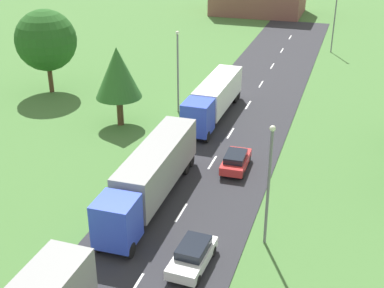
# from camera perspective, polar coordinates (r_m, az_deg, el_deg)

# --- Properties ---
(road) EXTENTS (10.00, 140.00, 0.06)m
(road) POSITION_cam_1_polar(r_m,az_deg,el_deg) (31.31, -5.45, -14.08)
(road) COLOR #2B2B30
(road) RESTS_ON ground
(truck_second) EXTENTS (2.65, 13.84, 3.76)m
(truck_second) POSITION_cam_1_polar(r_m,az_deg,el_deg) (36.90, -4.42, -3.26)
(truck_second) COLOR blue
(truck_second) RESTS_ON road
(truck_third) EXTENTS (2.61, 12.82, 3.43)m
(truck_third) POSITION_cam_1_polar(r_m,az_deg,el_deg) (51.16, 2.38, 5.04)
(truck_third) COLOR blue
(truck_third) RESTS_ON road
(car_third) EXTENTS (2.03, 4.24, 1.49)m
(car_third) POSITION_cam_1_polar(r_m,az_deg,el_deg) (31.37, 0.06, -11.95)
(car_third) COLOR white
(car_third) RESTS_ON road
(car_fourth) EXTENTS (1.94, 4.10, 1.46)m
(car_fourth) POSITION_cam_1_polar(r_m,az_deg,el_deg) (41.76, 4.77, -1.81)
(car_fourth) COLOR red
(car_fourth) RESTS_ON road
(lamppost_second) EXTENTS (0.36, 0.36, 8.05)m
(lamppost_second) POSITION_cam_1_polar(r_m,az_deg,el_deg) (31.69, 8.33, -3.91)
(lamppost_second) COLOR slate
(lamppost_second) RESTS_ON ground
(lamppost_third) EXTENTS (0.36, 0.36, 8.23)m
(lamppost_third) POSITION_cam_1_polar(r_m,az_deg,el_deg) (51.76, -1.55, 8.25)
(lamppost_third) COLOR slate
(lamppost_third) RESTS_ON ground
(lamppost_fourth) EXTENTS (0.36, 0.36, 7.92)m
(lamppost_fourth) POSITION_cam_1_polar(r_m,az_deg,el_deg) (75.76, 15.19, 12.83)
(lamppost_fourth) COLOR slate
(lamppost_fourth) RESTS_ON ground
(tree_maple) EXTENTS (6.55, 6.55, 9.08)m
(tree_maple) POSITION_cam_1_polar(r_m,az_deg,el_deg) (59.27, -15.56, 10.78)
(tree_maple) COLOR #513823
(tree_maple) RESTS_ON ground
(tree_elm) EXTENTS (4.31, 4.31, 7.54)m
(tree_elm) POSITION_cam_1_polar(r_m,az_deg,el_deg) (48.94, -8.07, 7.64)
(tree_elm) COLOR #513823
(tree_elm) RESTS_ON ground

